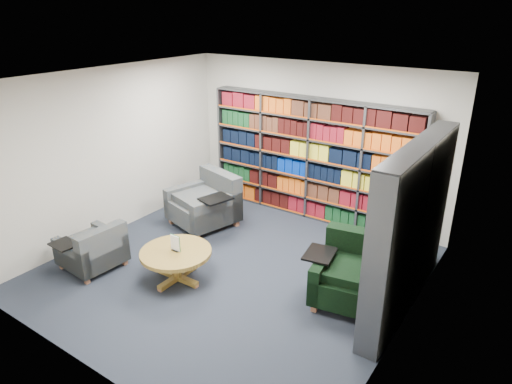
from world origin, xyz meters
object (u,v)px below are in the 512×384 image
Objects in this scene: chair_green_right at (355,275)px; chair_teal_left at (208,204)px; chair_teal_front at (94,251)px; coffee_table at (176,257)px.

chair_teal_left is at bearing 167.87° from chair_green_right.
chair_teal_front reaches higher than coffee_table.
coffee_table is at bearing -63.73° from chair_teal_left.
chair_teal_left reaches higher than chair_green_right.
chair_teal_left is 1.32× the size of coffee_table.
coffee_table is at bearing -155.78° from chair_green_right.
chair_teal_front is at bearing -157.12° from chair_green_right.
chair_teal_front is at bearing -159.67° from coffee_table.
chair_teal_left is at bearing 116.27° from coffee_table.
chair_teal_left reaches higher than coffee_table.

